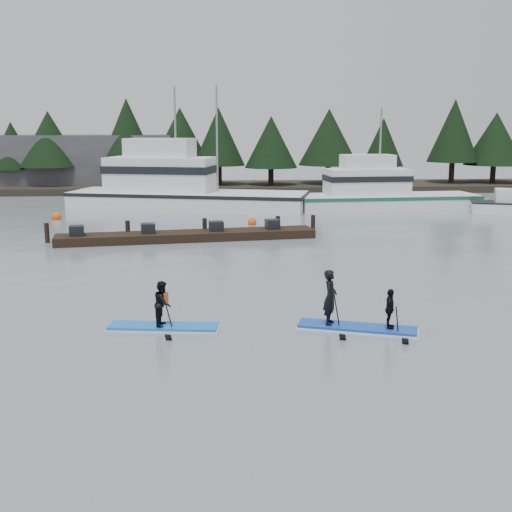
{
  "coord_description": "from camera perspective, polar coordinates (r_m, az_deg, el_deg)",
  "views": [
    {
      "loc": [
        -1.7,
        -16.94,
        5.75
      ],
      "look_at": [
        0.0,
        6.0,
        1.1
      ],
      "focal_mm": 45.0,
      "sensor_mm": 36.0,
      "label": 1
    }
  ],
  "objects": [
    {
      "name": "paddleboard_solo",
      "position": [
        18.73,
        -8.27,
        -5.01
      ],
      "size": [
        3.23,
        1.28,
        1.87
      ],
      "rotation": [
        0.0,
        0.0,
        -0.14
      ],
      "color": "blue",
      "rests_on": "ground"
    },
    {
      "name": "ground",
      "position": [
        17.97,
        1.43,
        -7.24
      ],
      "size": [
        160.0,
        160.0,
        0.0
      ],
      "primitive_type": "plane",
      "color": "gray",
      "rests_on": "ground"
    },
    {
      "name": "fishing_boat_large",
      "position": [
        46.22,
        -6.67,
        5.1
      ],
      "size": [
        17.28,
        8.81,
        9.51
      ],
      "rotation": [
        0.0,
        0.0,
        -0.26
      ],
      "color": "white",
      "rests_on": "ground"
    },
    {
      "name": "far_shore",
      "position": [
        59.22,
        -2.59,
        6.14
      ],
      "size": [
        70.0,
        8.0,
        0.6
      ],
      "primitive_type": "cube",
      "color": "#2D281E",
      "rests_on": "ground"
    },
    {
      "name": "paddleboard_duo",
      "position": [
        18.68,
        8.72,
        -4.86
      ],
      "size": [
        3.46,
        1.9,
        2.22
      ],
      "rotation": [
        0.0,
        0.0,
        -0.33
      ],
      "color": "#1341B6",
      "rests_on": "ground"
    },
    {
      "name": "treeline",
      "position": [
        59.24,
        -2.59,
        5.85
      ],
      "size": [
        60.0,
        4.0,
        8.0
      ],
      "primitive_type": null,
      "color": "black",
      "rests_on": "ground"
    },
    {
      "name": "buoy_c",
      "position": [
        46.72,
        14.92,
        3.97
      ],
      "size": [
        0.62,
        0.62,
        0.62
      ],
      "primitive_type": "sphere",
      "color": "#FF4A0C",
      "rests_on": "ground"
    },
    {
      "name": "fishing_boat_medium",
      "position": [
        46.83,
        11.11,
        4.83
      ],
      "size": [
        12.97,
        4.5,
        7.83
      ],
      "rotation": [
        0.0,
        0.0,
        0.07
      ],
      "color": "white",
      "rests_on": "ground"
    },
    {
      "name": "floating_dock",
      "position": [
        33.22,
        -6.1,
        1.78
      ],
      "size": [
        13.36,
        3.62,
        0.44
      ],
      "primitive_type": "cube",
      "rotation": [
        0.0,
        0.0,
        0.14
      ],
      "color": "black",
      "rests_on": "ground"
    },
    {
      "name": "buoy_a",
      "position": [
        42.48,
        -17.3,
        3.13
      ],
      "size": [
        0.59,
        0.59,
        0.59
      ],
      "primitive_type": "sphere",
      "color": "#FF4A0C",
      "rests_on": "ground"
    },
    {
      "name": "buoy_b",
      "position": [
        38.35,
        -0.34,
        2.8
      ],
      "size": [
        0.53,
        0.53,
        0.53
      ],
      "primitive_type": "sphere",
      "color": "#FF4A0C",
      "rests_on": "ground"
    },
    {
      "name": "waterfront_building",
      "position": [
        62.25,
        -15.79,
        8.01
      ],
      "size": [
        18.0,
        6.0,
        5.0
      ],
      "primitive_type": "cube",
      "color": "#4C4C51",
      "rests_on": "ground"
    }
  ]
}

